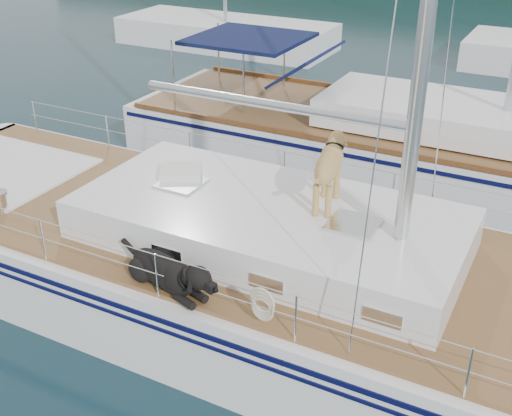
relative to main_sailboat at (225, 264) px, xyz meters
The scene contains 4 objects.
ground 0.68m from the main_sailboat, behind, with size 120.00×120.00×0.00m, color black.
main_sailboat is the anchor object (origin of this frame).
neighbor_sailboat 5.83m from the main_sailboat, 84.02° to the left, with size 11.00×3.50×13.30m.
bg_boat_west 16.18m from the main_sailboat, 120.04° to the left, with size 8.00×3.00×11.65m.
Camera 1 is at (4.18, -6.81, 5.74)m, focal length 45.00 mm.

